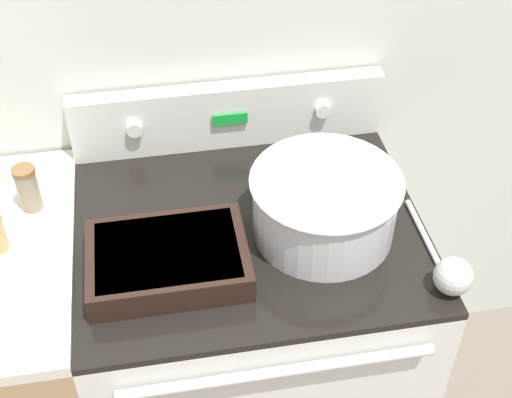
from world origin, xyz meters
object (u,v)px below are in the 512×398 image
(mixing_bowl, at_px, (325,202))
(spice_jar_brown_cap, at_px, (28,188))
(casserole_dish, at_px, (168,259))
(ladle, at_px, (451,273))

(mixing_bowl, xyz_separation_m, spice_jar_brown_cap, (-0.66, 0.19, -0.02))
(casserole_dish, height_order, ladle, ladle)
(casserole_dish, bearing_deg, mixing_bowl, 10.01)
(ladle, xyz_separation_m, spice_jar_brown_cap, (-0.89, 0.40, 0.03))
(spice_jar_brown_cap, bearing_deg, ladle, -23.97)
(mixing_bowl, bearing_deg, spice_jar_brown_cap, 164.40)
(ladle, distance_m, spice_jar_brown_cap, 0.97)
(mixing_bowl, distance_m, casserole_dish, 0.37)
(casserole_dish, distance_m, ladle, 0.60)
(ladle, relative_size, spice_jar_brown_cap, 2.69)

